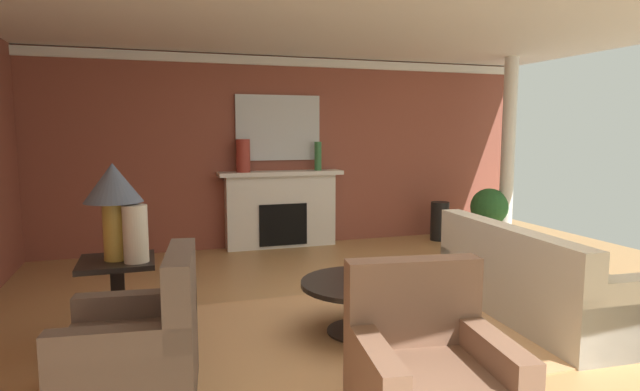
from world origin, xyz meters
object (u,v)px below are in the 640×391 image
Objects in this scene: vase_on_side_table at (136,234)px; mantel_mirror at (278,128)px; fireplace at (281,211)px; vase_mantel_right at (318,156)px; armchair_near_window at (137,353)px; coffee_table at (361,295)px; armchair_facing_fireplace at (429,386)px; side_table at (118,297)px; vase_mantel_left at (243,156)px; vase_tall_corner at (440,221)px; table_lamp at (113,192)px; potted_plant at (489,211)px; sofa at (535,285)px.

mantel_mirror is at bearing 60.01° from vase_on_side_table.
vase_mantel_right is (0.55, -0.05, 0.79)m from fireplace.
armchair_near_window reaches higher than coffee_table.
mantel_mirror is 3.93m from vase_on_side_table.
fireplace is 1.89× the size of armchair_facing_fireplace.
armchair_near_window is at bearing -115.55° from fireplace.
armchair_near_window is 1.36× the size of side_table.
fireplace is 3.76m from vase_on_side_table.
side_table is 3.53m from vase_mantel_left.
armchair_near_window is at bearing -161.55° from coffee_table.
vase_mantel_left reaches higher than fireplace.
coffee_table is (-0.17, -3.43, -0.19)m from fireplace.
armchair_near_window is 1.59× the size of vase_tall_corner.
vase_mantel_right is (0.94, 4.90, 1.02)m from armchair_facing_fireplace.
table_lamp is 3.40m from vase_mantel_left.
potted_plant is at bearing -34.30° from vase_tall_corner.
armchair_near_window is 2.18× the size of vase_on_side_table.
armchair_near_window is 1.85m from coffee_table.
vase_mantel_right reaches higher than vase_on_side_table.
armchair_near_window is 5.98m from potted_plant.
armchair_near_window is 4.78m from vase_mantel_right.
vase_mantel_right is 4.03m from vase_on_side_table.
mantel_mirror is 3.85m from table_lamp.
coffee_table is 1.20× the size of potted_plant.
side_table is at bearing 99.30° from armchair_near_window.
armchair_facing_fireplace is 1.27× the size of table_lamp.
fireplace is 0.98m from vase_mantel_left.
armchair_facing_fireplace is 5.02m from vase_mantel_left.
armchair_facing_fireplace is 1.14× the size of potted_plant.
table_lamp reaches higher than armchair_facing_fireplace.
coffee_table is at bearing 176.12° from sofa.
side_table is 4.12m from vase_mantel_right.
coffee_table is at bearing -139.82° from potted_plant.
armchair_facing_fireplace reaches higher than side_table.
vase_mantel_right is at bearing 105.24° from sofa.
vase_on_side_table is (-0.00, 0.81, 0.61)m from armchair_near_window.
vase_tall_corner is at bearing 33.60° from vase_on_side_table.
mantel_mirror reaches higher than vase_on_side_table.
fireplace is 2.57× the size of side_table.
sofa is at bearing -74.76° from vase_mantel_right.
fireplace is 0.84× the size of sofa.
armchair_near_window is at bearing -146.39° from potted_plant.
table_lamp is at bearing 141.34° from vase_on_side_table.
armchair_facing_fireplace is 2.40m from vase_on_side_table.
table_lamp is 5.40m from vase_tall_corner.
vase_mantel_right is (2.62, 3.04, 0.10)m from table_lamp.
table_lamp is 1.63× the size of vase_mantel_left.
sofa is at bearing -3.88° from coffee_table.
side_table is (-2.07, -3.09, -0.13)m from fireplace.
armchair_facing_fireplace is at bearing -121.48° from vase_tall_corner.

